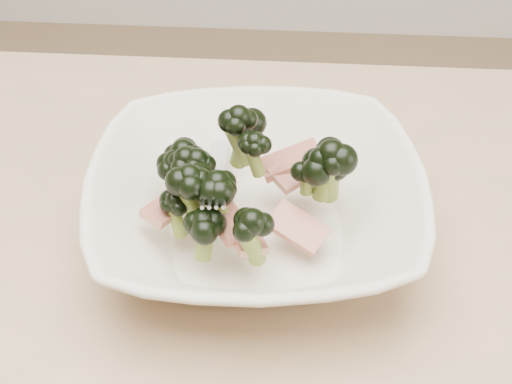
# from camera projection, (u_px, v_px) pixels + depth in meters

# --- Properties ---
(dining_table) EXTENTS (1.20, 0.80, 0.75)m
(dining_table) POSITION_uv_depth(u_px,v_px,m) (154.00, 366.00, 0.65)
(dining_table) COLOR tan
(dining_table) RESTS_ON ground
(broccoli_dish) EXTENTS (0.32, 0.32, 0.13)m
(broccoli_dish) POSITION_uv_depth(u_px,v_px,m) (253.00, 200.00, 0.62)
(broccoli_dish) COLOR beige
(broccoli_dish) RESTS_ON dining_table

